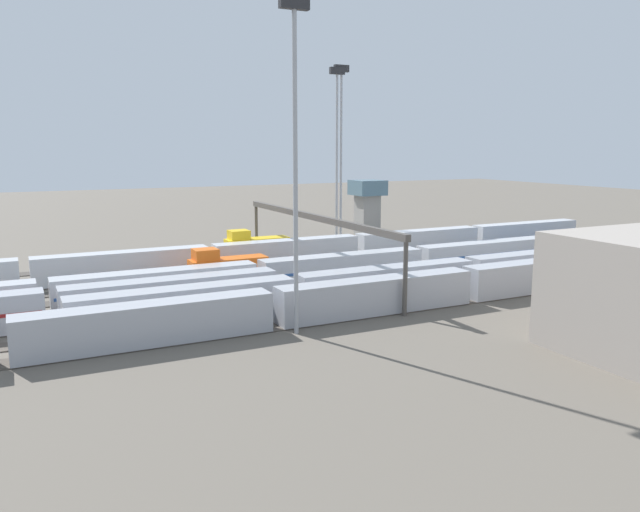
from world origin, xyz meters
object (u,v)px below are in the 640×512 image
object	(u,v)px
train_on_track_7	(388,283)
light_mast_0	(341,135)
train_on_track_1	(256,248)
light_mast_2	(337,136)
train_on_track_5	(329,269)
train_on_track_6	(51,308)
train_on_track_8	(273,308)
control_tower	(367,203)
signal_gantry	(314,221)
train_on_track_2	(288,252)
train_on_track_4	(227,270)
light_mast_1	(295,129)

from	to	relation	value
train_on_track_7	light_mast_0	world-z (taller)	light_mast_0
train_on_track_1	light_mast_2	size ratio (longest dim) A/B	0.32
train_on_track_5	light_mast_0	xyz separation A→B (m)	(-17.26, -28.67, 17.83)
train_on_track_6	train_on_track_8	bearing A→B (deg)	153.07
light_mast_2	control_tower	size ratio (longest dim) A/B	2.81
train_on_track_6	train_on_track_1	xyz separation A→B (m)	(-31.08, -25.00, 0.16)
train_on_track_6	signal_gantry	xyz separation A→B (m)	(-33.95, -10.00, 5.80)
train_on_track_8	train_on_track_6	size ratio (longest dim) A/B	2.03
train_on_track_2	train_on_track_6	bearing A→B (deg)	30.19
train_on_track_5	control_tower	xyz separation A→B (m)	(-28.26, -37.59, 4.55)
train_on_track_2	train_on_track_5	bearing A→B (deg)	87.34
train_on_track_4	train_on_track_5	distance (m)	13.23
train_on_track_6	light_mast_0	xyz separation A→B (m)	(-50.94, -33.67, 17.90)
train_on_track_1	train_on_track_2	distance (m)	5.99
train_on_track_8	light_mast_0	size ratio (longest dim) A/B	2.99
signal_gantry	control_tower	world-z (taller)	control_tower
train_on_track_6	train_on_track_7	xyz separation A→B (m)	(-36.35, 5.00, -0.00)
light_mast_0	control_tower	size ratio (longest dim) A/B	2.86
train_on_track_6	light_mast_1	xyz separation A→B (m)	(-21.01, 12.70, 17.40)
train_on_track_1	signal_gantry	world-z (taller)	signal_gantry
train_on_track_6	train_on_track_7	distance (m)	36.70
train_on_track_8	light_mast_1	size ratio (longest dim) A/B	3.08
train_on_track_8	train_on_track_2	xyz separation A→B (m)	(-14.68, -30.00, 0.00)
train_on_track_6	signal_gantry	distance (m)	35.87
train_on_track_6	train_on_track_4	size ratio (longest dim) A/B	4.72
train_on_track_8	light_mast_2	bearing A→B (deg)	-124.87
train_on_track_2	train_on_track_7	xyz separation A→B (m)	(-1.98, 25.00, -0.02)
train_on_track_8	train_on_track_5	bearing A→B (deg)	-133.00
light_mast_1	train_on_track_5	bearing A→B (deg)	-125.59
train_on_track_6	train_on_track_2	xyz separation A→B (m)	(-34.37, -20.00, 0.02)
light_mast_1	light_mast_2	xyz separation A→B (m)	(-28.98, -46.18, 0.24)
train_on_track_5	train_on_track_7	bearing A→B (deg)	104.99
train_on_track_4	train_on_track_2	bearing A→B (deg)	-142.33
control_tower	light_mast_1	bearing A→B (deg)	53.49
train_on_track_2	light_mast_1	xyz separation A→B (m)	(13.36, 32.70, 17.39)
train_on_track_6	train_on_track_7	bearing A→B (deg)	172.17
train_on_track_7	signal_gantry	world-z (taller)	signal_gantry
train_on_track_6	train_on_track_7	size ratio (longest dim) A/B	0.66
train_on_track_5	signal_gantry	size ratio (longest dim) A/B	2.55
light_mast_0	train_on_track_8	bearing A→B (deg)	54.41
control_tower	train_on_track_4	bearing A→B (deg)	38.82
train_on_track_2	light_mast_2	bearing A→B (deg)	-139.18
train_on_track_8	control_tower	distance (m)	67.62
train_on_track_6	train_on_track_4	bearing A→B (deg)	-154.98
light_mast_1	signal_gantry	size ratio (longest dim) A/B	0.69
train_on_track_4	train_on_track_7	world-z (taller)	train_on_track_4
train_on_track_1	light_mast_1	bearing A→B (deg)	75.05
train_on_track_7	train_on_track_4	bearing A→B (deg)	-45.13
train_on_track_1	train_on_track_4	size ratio (longest dim) A/B	1.00
train_on_track_1	signal_gantry	xyz separation A→B (m)	(-2.87, 15.00, 5.64)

